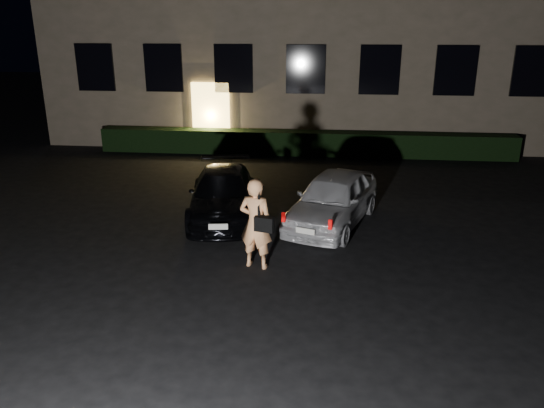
# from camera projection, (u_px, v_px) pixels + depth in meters

# --- Properties ---
(ground) EXTENTS (80.00, 80.00, 0.00)m
(ground) POSITION_uv_depth(u_px,v_px,m) (276.00, 293.00, 9.58)
(ground) COLOR black
(ground) RESTS_ON ground
(hedge) EXTENTS (15.00, 0.70, 0.85)m
(hedge) POSITION_uv_depth(u_px,v_px,m) (304.00, 143.00, 19.30)
(hedge) COLOR black
(hedge) RESTS_ON ground
(sedan) EXTENTS (2.13, 4.11, 1.14)m
(sedan) POSITION_uv_depth(u_px,v_px,m) (223.00, 194.00, 13.20)
(sedan) COLOR black
(sedan) RESTS_ON ground
(hatch) EXTENTS (2.59, 3.98, 1.26)m
(hatch) POSITION_uv_depth(u_px,v_px,m) (333.00, 199.00, 12.64)
(hatch) COLOR silver
(hatch) RESTS_ON ground
(man) EXTENTS (0.77, 0.59, 1.84)m
(man) POSITION_uv_depth(u_px,v_px,m) (256.00, 223.00, 10.32)
(man) COLOR #FFAD6F
(man) RESTS_ON ground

